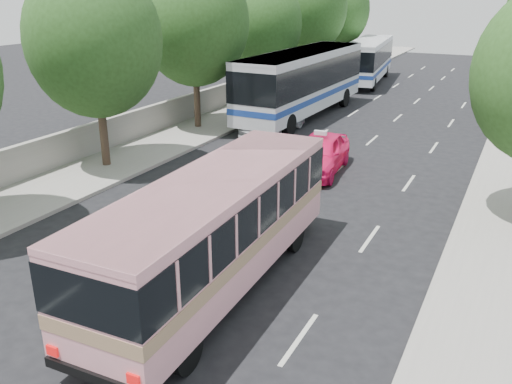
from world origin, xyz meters
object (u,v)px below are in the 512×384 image
Objects in this scene: pink_bus at (216,221)px; white_pickup at (273,118)px; tour_coach_front at (303,78)px; tour_coach_rear at (369,57)px; pink_taxi at (320,153)px.

white_pickup is (-5.82, 16.10, -1.18)m from pink_bus.
tour_coach_front is 14.91m from tour_coach_rear.
tour_coach_front is at bearing 110.34° from pink_taxi.
pink_bus is 17.16m from white_pickup.
pink_bus is at bearing -90.30° from pink_taxi.
tour_coach_rear reaches higher than white_pickup.
pink_bus is at bearing -67.71° from white_pickup.
tour_coach_rear is (-5.82, 35.27, 0.19)m from pink_bus.
tour_coach_front is (-5.82, 20.37, 0.49)m from pink_bus.
white_pickup is 4.58m from tour_coach_front.
white_pickup is at bearing 125.18° from pink_taxi.
pink_bus is 1.87× the size of white_pickup.
tour_coach_rear is (-4.80, 24.70, 1.30)m from pink_taxi.
pink_taxi is 0.41× the size of tour_coach_rear.
white_pickup is 19.21m from tour_coach_rear.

